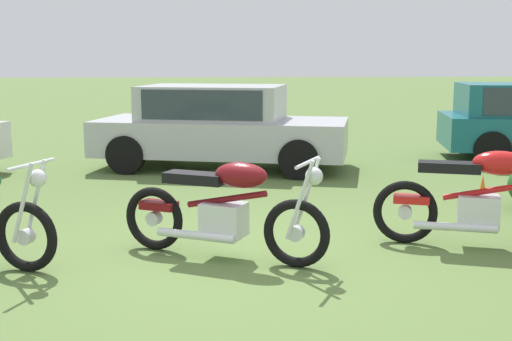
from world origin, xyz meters
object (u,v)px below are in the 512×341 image
object	(u,v)px
car_silver	(218,122)
traffic_cone	(482,197)
motorcycle_red	(479,200)
motorcycle_maroon	(224,209)

from	to	relation	value
car_silver	traffic_cone	size ratio (longest dim) A/B	9.24
motorcycle_red	car_silver	distance (m)	5.69
motorcycle_red	traffic_cone	xyz separation A→B (m)	(0.61, 1.38, -0.27)
car_silver	traffic_cone	bearing A→B (deg)	-35.64
motorcycle_maroon	traffic_cone	world-z (taller)	motorcycle_maroon
motorcycle_maroon	car_silver	distance (m)	5.27
car_silver	motorcycle_maroon	bearing A→B (deg)	-76.15
motorcycle_maroon	traffic_cone	xyz separation A→B (m)	(3.16, 1.57, -0.25)
car_silver	traffic_cone	world-z (taller)	car_silver
car_silver	traffic_cone	xyz separation A→B (m)	(3.19, -3.69, -0.57)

